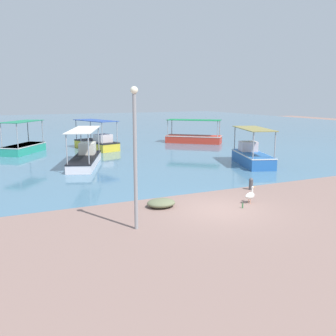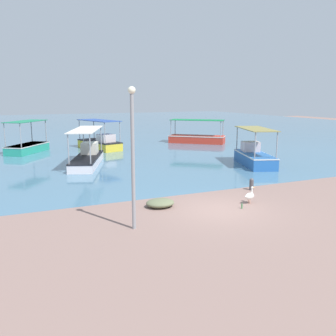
# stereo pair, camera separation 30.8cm
# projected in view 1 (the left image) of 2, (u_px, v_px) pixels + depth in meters

# --- Properties ---
(ground) EXTENTS (120.00, 120.00, 0.00)m
(ground) POSITION_uv_depth(u_px,v_px,m) (220.00, 210.00, 16.55)
(ground) COLOR #86695F
(harbor_water) EXTENTS (110.00, 90.00, 0.00)m
(harbor_water) POSITION_uv_depth(u_px,v_px,m) (55.00, 128.00, 59.28)
(harbor_water) COLOR teal
(harbor_water) RESTS_ON ground
(fishing_boat_near_left) EXTENTS (3.85, 6.66, 2.62)m
(fishing_boat_near_left) POSITION_uv_depth(u_px,v_px,m) (85.00, 157.00, 27.16)
(fishing_boat_near_left) COLOR white
(fishing_boat_near_left) RESTS_ON harbor_water
(fishing_boat_near_right) EXTENTS (5.74, 5.29, 2.46)m
(fishing_boat_near_right) POSITION_uv_depth(u_px,v_px,m) (194.00, 138.00, 39.94)
(fishing_boat_near_right) COLOR red
(fishing_boat_near_right) RESTS_ON harbor_water
(fishing_boat_outer) EXTENTS (4.09, 4.73, 2.79)m
(fishing_boat_outer) POSITION_uv_depth(u_px,v_px,m) (24.00, 147.00, 32.83)
(fishing_boat_outer) COLOR teal
(fishing_boat_outer) RESTS_ON harbor_water
(fishing_boat_center) EXTENTS (3.28, 5.26, 2.66)m
(fishing_boat_center) POSITION_uv_depth(u_px,v_px,m) (252.00, 156.00, 27.30)
(fishing_boat_center) COLOR #2862AE
(fishing_boat_center) RESTS_ON harbor_water
(fishing_boat_far_left) EXTENTS (3.32, 5.46, 2.72)m
(fishing_boat_far_left) POSITION_uv_depth(u_px,v_px,m) (97.00, 143.00, 35.00)
(fishing_boat_far_left) COLOR yellow
(fishing_boat_far_left) RESTS_ON harbor_water
(pelican) EXTENTS (0.80, 0.42, 0.80)m
(pelican) POSITION_uv_depth(u_px,v_px,m) (250.00, 195.00, 17.52)
(pelican) COLOR #E0997A
(pelican) RESTS_ON ground
(lamp_post) EXTENTS (0.28, 0.28, 5.30)m
(lamp_post) POSITION_uv_depth(u_px,v_px,m) (135.00, 151.00, 13.63)
(lamp_post) COLOR gray
(lamp_post) RESTS_ON ground
(mooring_bollard) EXTENTS (0.23, 0.23, 0.65)m
(mooring_bollard) POSITION_uv_depth(u_px,v_px,m) (251.00, 183.00, 20.06)
(mooring_bollard) COLOR #47474C
(mooring_bollard) RESTS_ON ground
(net_pile) EXTENTS (1.31, 1.11, 0.37)m
(net_pile) POSITION_uv_depth(u_px,v_px,m) (161.00, 203.00, 16.96)
(net_pile) COLOR #666D4E
(net_pile) RESTS_ON ground
(glass_bottle) EXTENTS (0.07, 0.07, 0.27)m
(glass_bottle) POSITION_uv_depth(u_px,v_px,m) (243.00, 206.00, 16.78)
(glass_bottle) COLOR #3F7F4C
(glass_bottle) RESTS_ON ground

